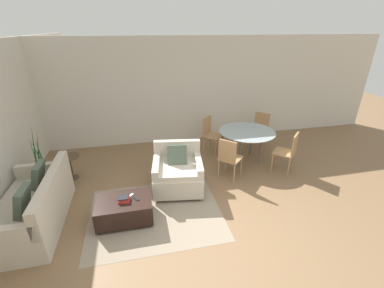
{
  "coord_description": "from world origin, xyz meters",
  "views": [
    {
      "loc": [
        -1.01,
        -2.77,
        2.93
      ],
      "look_at": [
        0.03,
        1.87,
        0.75
      ],
      "focal_mm": 24.0,
      "sensor_mm": 36.0,
      "label": 1
    }
  ],
  "objects_px": {
    "couch": "(34,209)",
    "dining_chair_near_left": "(229,156)",
    "dining_chair_far_right": "(260,128)",
    "book_stack": "(124,199)",
    "armchair": "(178,172)",
    "tv_remote_primary": "(130,196)",
    "tv_remote_secondary": "(136,199)",
    "dining_table": "(247,134)",
    "side_table": "(70,163)",
    "dining_chair_far_left": "(210,132)",
    "ottoman": "(124,209)",
    "dining_chair_near_right": "(289,150)",
    "potted_plant": "(43,172)"
  },
  "relations": [
    {
      "from": "potted_plant",
      "to": "dining_table",
      "type": "height_order",
      "value": "potted_plant"
    },
    {
      "from": "dining_chair_near_right",
      "to": "armchair",
      "type": "bearing_deg",
      "value": -176.98
    },
    {
      "from": "tv_remote_secondary",
      "to": "dining_chair_far_left",
      "type": "height_order",
      "value": "dining_chair_far_left"
    },
    {
      "from": "tv_remote_primary",
      "to": "tv_remote_secondary",
      "type": "height_order",
      "value": "same"
    },
    {
      "from": "ottoman",
      "to": "dining_chair_near_right",
      "type": "bearing_deg",
      "value": 13.88
    },
    {
      "from": "tv_remote_primary",
      "to": "dining_chair_far_left",
      "type": "relative_size",
      "value": 0.15
    },
    {
      "from": "ottoman",
      "to": "armchair",
      "type": "bearing_deg",
      "value": 35.64
    },
    {
      "from": "couch",
      "to": "potted_plant",
      "type": "bearing_deg",
      "value": 100.05
    },
    {
      "from": "tv_remote_primary",
      "to": "dining_chair_far_right",
      "type": "height_order",
      "value": "dining_chair_far_right"
    },
    {
      "from": "ottoman",
      "to": "side_table",
      "type": "bearing_deg",
      "value": 125.06
    },
    {
      "from": "book_stack",
      "to": "dining_table",
      "type": "xyz_separation_m",
      "value": [
        2.77,
        1.56,
        0.25
      ]
    },
    {
      "from": "dining_table",
      "to": "dining_chair_far_left",
      "type": "relative_size",
      "value": 1.43
    },
    {
      "from": "tv_remote_primary",
      "to": "dining_chair_near_left",
      "type": "height_order",
      "value": "dining_chair_near_left"
    },
    {
      "from": "potted_plant",
      "to": "side_table",
      "type": "height_order",
      "value": "potted_plant"
    },
    {
      "from": "potted_plant",
      "to": "dining_chair_far_right",
      "type": "relative_size",
      "value": 1.38
    },
    {
      "from": "dining_chair_near_left",
      "to": "dining_chair_far_right",
      "type": "distance_m",
      "value": 1.92
    },
    {
      "from": "tv_remote_primary",
      "to": "side_table",
      "type": "bearing_deg",
      "value": 129.33
    },
    {
      "from": "couch",
      "to": "side_table",
      "type": "distance_m",
      "value": 1.39
    },
    {
      "from": "book_stack",
      "to": "dining_chair_far_left",
      "type": "height_order",
      "value": "dining_chair_far_left"
    },
    {
      "from": "dining_chair_far_left",
      "to": "tv_remote_primary",
      "type": "bearing_deg",
      "value": -133.22
    },
    {
      "from": "dining_chair_far_left",
      "to": "ottoman",
      "type": "bearing_deg",
      "value": -133.52
    },
    {
      "from": "ottoman",
      "to": "tv_remote_primary",
      "type": "xyz_separation_m",
      "value": [
        0.11,
        0.09,
        0.18
      ]
    },
    {
      "from": "couch",
      "to": "potted_plant",
      "type": "height_order",
      "value": "potted_plant"
    },
    {
      "from": "couch",
      "to": "book_stack",
      "type": "distance_m",
      "value": 1.44
    },
    {
      "from": "dining_chair_near_left",
      "to": "dining_chair_far_right",
      "type": "relative_size",
      "value": 1.0
    },
    {
      "from": "couch",
      "to": "tv_remote_primary",
      "type": "distance_m",
      "value": 1.52
    },
    {
      "from": "armchair",
      "to": "book_stack",
      "type": "distance_m",
      "value": 1.25
    },
    {
      "from": "couch",
      "to": "dining_chair_far_left",
      "type": "xyz_separation_m",
      "value": [
        3.51,
        2.0,
        0.22
      ]
    },
    {
      "from": "dining_chair_near_left",
      "to": "dining_chair_far_right",
      "type": "bearing_deg",
      "value": 45.0
    },
    {
      "from": "side_table",
      "to": "dining_chair_far_left",
      "type": "relative_size",
      "value": 0.57
    },
    {
      "from": "dining_chair_near_right",
      "to": "dining_chair_far_right",
      "type": "bearing_deg",
      "value": 90.0
    },
    {
      "from": "couch",
      "to": "dining_chair_near_right",
      "type": "distance_m",
      "value": 4.91
    },
    {
      "from": "armchair",
      "to": "tv_remote_primary",
      "type": "height_order",
      "value": "armchair"
    },
    {
      "from": "dining_chair_near_right",
      "to": "tv_remote_secondary",
      "type": "bearing_deg",
      "value": -165.22
    },
    {
      "from": "couch",
      "to": "dining_chair_near_right",
      "type": "relative_size",
      "value": 2.01
    },
    {
      "from": "side_table",
      "to": "dining_chair_far_left",
      "type": "xyz_separation_m",
      "value": [
        3.21,
        0.64,
        0.16
      ]
    },
    {
      "from": "tv_remote_secondary",
      "to": "dining_table",
      "type": "height_order",
      "value": "dining_table"
    },
    {
      "from": "dining_table",
      "to": "dining_chair_far_right",
      "type": "xyz_separation_m",
      "value": [
        0.68,
        0.68,
        -0.16
      ]
    },
    {
      "from": "dining_chair_far_right",
      "to": "book_stack",
      "type": "bearing_deg",
      "value": -147.0
    },
    {
      "from": "armchair",
      "to": "side_table",
      "type": "distance_m",
      "value": 2.28
    },
    {
      "from": "tv_remote_secondary",
      "to": "dining_chair_near_left",
      "type": "bearing_deg",
      "value": 24.34
    },
    {
      "from": "tv_remote_primary",
      "to": "tv_remote_secondary",
      "type": "xyz_separation_m",
      "value": [
        0.09,
        -0.1,
        0.0
      ]
    },
    {
      "from": "couch",
      "to": "potted_plant",
      "type": "relative_size",
      "value": 1.46
    },
    {
      "from": "dining_table",
      "to": "dining_chair_far_right",
      "type": "distance_m",
      "value": 0.97
    },
    {
      "from": "armchair",
      "to": "tv_remote_primary",
      "type": "relative_size",
      "value": 7.62
    },
    {
      "from": "couch",
      "to": "dining_chair_near_left",
      "type": "relative_size",
      "value": 2.01
    },
    {
      "from": "dining_table",
      "to": "tv_remote_secondary",
      "type": "bearing_deg",
      "value": -149.18
    },
    {
      "from": "armchair",
      "to": "book_stack",
      "type": "height_order",
      "value": "armchair"
    },
    {
      "from": "tv_remote_primary",
      "to": "dining_chair_far_left",
      "type": "height_order",
      "value": "dining_chair_far_left"
    },
    {
      "from": "dining_chair_near_left",
      "to": "dining_chair_far_right",
      "type": "xyz_separation_m",
      "value": [
        1.36,
        1.36,
        0.0
      ]
    }
  ]
}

